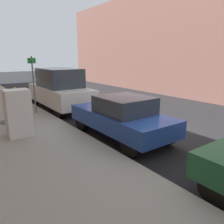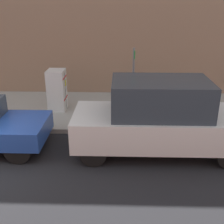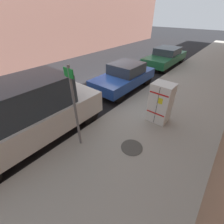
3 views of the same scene
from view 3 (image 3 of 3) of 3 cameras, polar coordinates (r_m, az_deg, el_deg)
ground_plane at (r=9.59m, az=-0.09°, el=10.61°), size 80.00×80.00×0.00m
sidewalk_slab at (r=7.90m, az=23.42°, el=2.73°), size 4.09×44.00×0.16m
building_facade_across at (r=15.31m, az=-28.60°, el=30.80°), size 2.31×37.40×7.67m
discarded_refrigerator at (r=5.97m, az=17.97°, el=3.35°), size 0.77×0.65×1.56m
manhole_cover at (r=5.02m, az=7.53°, el=-13.19°), size 0.70×0.70×0.02m
street_sign_post at (r=4.34m, az=-14.05°, el=2.32°), size 0.36×0.07×2.61m
parked_sedan_green at (r=13.66m, az=19.74°, el=19.23°), size 1.86×4.75×1.41m
parked_hatchback_blue at (r=8.73m, az=4.78°, el=13.37°), size 1.77×4.06×1.46m
parked_van_white at (r=5.57m, az=-28.67°, el=-0.25°), size 1.92×4.81×2.16m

